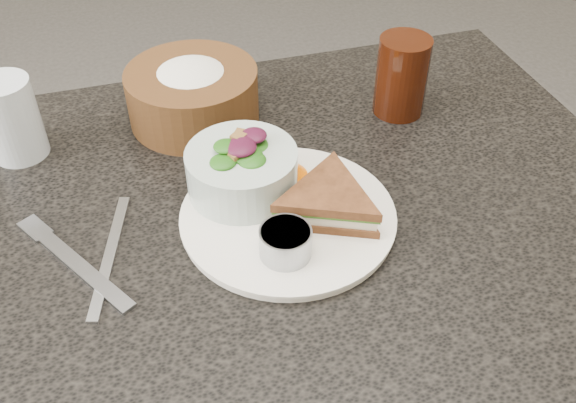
{
  "coord_description": "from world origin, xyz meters",
  "views": [
    {
      "loc": [
        -0.12,
        -0.56,
        1.28
      ],
      "look_at": [
        0.04,
        -0.02,
        0.78
      ],
      "focal_mm": 40.0,
      "sensor_mm": 36.0,
      "label": 1
    }
  ],
  "objects_px": {
    "bread_basket": "(192,87)",
    "dining_table": "(262,384)",
    "sandwich": "(328,202)",
    "water_glass": "(11,119)",
    "cola_glass": "(402,72)",
    "dinner_plate": "(288,217)",
    "salad_bowl": "(242,164)",
    "dressing_ramekin": "(286,243)"
  },
  "relations": [
    {
      "from": "dinner_plate",
      "to": "sandwich",
      "type": "xyz_separation_m",
      "value": [
        0.04,
        -0.01,
        0.02
      ]
    },
    {
      "from": "bread_basket",
      "to": "dining_table",
      "type": "bearing_deg",
      "value": -82.25
    },
    {
      "from": "water_glass",
      "to": "bread_basket",
      "type": "bearing_deg",
      "value": 3.39
    },
    {
      "from": "dining_table",
      "to": "salad_bowl",
      "type": "bearing_deg",
      "value": 95.92
    },
    {
      "from": "sandwich",
      "to": "salad_bowl",
      "type": "height_order",
      "value": "salad_bowl"
    },
    {
      "from": "salad_bowl",
      "to": "dressing_ramekin",
      "type": "xyz_separation_m",
      "value": [
        0.02,
        -0.12,
        -0.02
      ]
    },
    {
      "from": "salad_bowl",
      "to": "bread_basket",
      "type": "distance_m",
      "value": 0.19
    },
    {
      "from": "dining_table",
      "to": "bread_basket",
      "type": "xyz_separation_m",
      "value": [
        -0.03,
        0.22,
        0.43
      ]
    },
    {
      "from": "dinner_plate",
      "to": "salad_bowl",
      "type": "bearing_deg",
      "value": 124.62
    },
    {
      "from": "sandwich",
      "to": "dining_table",
      "type": "bearing_deg",
      "value": 179.07
    },
    {
      "from": "sandwich",
      "to": "water_glass",
      "type": "xyz_separation_m",
      "value": [
        -0.35,
        0.24,
        0.02
      ]
    },
    {
      "from": "dining_table",
      "to": "cola_glass",
      "type": "relative_size",
      "value": 7.94
    },
    {
      "from": "dining_table",
      "to": "water_glass",
      "type": "relative_size",
      "value": 9.13
    },
    {
      "from": "dinner_plate",
      "to": "sandwich",
      "type": "distance_m",
      "value": 0.05
    },
    {
      "from": "bread_basket",
      "to": "cola_glass",
      "type": "distance_m",
      "value": 0.3
    },
    {
      "from": "dining_table",
      "to": "cola_glass",
      "type": "xyz_separation_m",
      "value": [
        0.26,
        0.16,
        0.44
      ]
    },
    {
      "from": "dressing_ramekin",
      "to": "bread_basket",
      "type": "bearing_deg",
      "value": 98.45
    },
    {
      "from": "dining_table",
      "to": "sandwich",
      "type": "bearing_deg",
      "value": -25.23
    },
    {
      "from": "dinner_plate",
      "to": "dressing_ramekin",
      "type": "relative_size",
      "value": 4.35
    },
    {
      "from": "sandwich",
      "to": "bread_basket",
      "type": "relative_size",
      "value": 0.79
    },
    {
      "from": "bread_basket",
      "to": "cola_glass",
      "type": "relative_size",
      "value": 1.46
    },
    {
      "from": "dinner_plate",
      "to": "bread_basket",
      "type": "bearing_deg",
      "value": 105.3
    },
    {
      "from": "dining_table",
      "to": "dressing_ramekin",
      "type": "distance_m",
      "value": 0.41
    },
    {
      "from": "dinner_plate",
      "to": "sandwich",
      "type": "relative_size",
      "value": 1.75
    },
    {
      "from": "salad_bowl",
      "to": "water_glass",
      "type": "distance_m",
      "value": 0.32
    },
    {
      "from": "dinner_plate",
      "to": "salad_bowl",
      "type": "height_order",
      "value": "salad_bowl"
    },
    {
      "from": "sandwich",
      "to": "water_glass",
      "type": "relative_size",
      "value": 1.32
    },
    {
      "from": "dressing_ramekin",
      "to": "cola_glass",
      "type": "distance_m",
      "value": 0.34
    },
    {
      "from": "dining_table",
      "to": "water_glass",
      "type": "distance_m",
      "value": 0.55
    },
    {
      "from": "dinner_plate",
      "to": "water_glass",
      "type": "distance_m",
      "value": 0.39
    },
    {
      "from": "water_glass",
      "to": "dinner_plate",
      "type": "bearing_deg",
      "value": -36.95
    },
    {
      "from": "salad_bowl",
      "to": "bread_basket",
      "type": "xyz_separation_m",
      "value": [
        -0.03,
        0.19,
        0.0
      ]
    },
    {
      "from": "bread_basket",
      "to": "cola_glass",
      "type": "xyz_separation_m",
      "value": [
        0.29,
        -0.06,
        0.01
      ]
    },
    {
      "from": "dinner_plate",
      "to": "sandwich",
      "type": "height_order",
      "value": "sandwich"
    },
    {
      "from": "dinner_plate",
      "to": "dressing_ramekin",
      "type": "distance_m",
      "value": 0.07
    },
    {
      "from": "dining_table",
      "to": "salad_bowl",
      "type": "height_order",
      "value": "salad_bowl"
    },
    {
      "from": "bread_basket",
      "to": "salad_bowl",
      "type": "bearing_deg",
      "value": -81.92
    },
    {
      "from": "salad_bowl",
      "to": "water_glass",
      "type": "relative_size",
      "value": 1.23
    },
    {
      "from": "sandwich",
      "to": "cola_glass",
      "type": "relative_size",
      "value": 1.15
    },
    {
      "from": "sandwich",
      "to": "dinner_plate",
      "type": "bearing_deg",
      "value": -173.0
    },
    {
      "from": "sandwich",
      "to": "salad_bowl",
      "type": "xyz_separation_m",
      "value": [
        -0.09,
        0.07,
        0.02
      ]
    },
    {
      "from": "bread_basket",
      "to": "cola_glass",
      "type": "height_order",
      "value": "cola_glass"
    }
  ]
}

